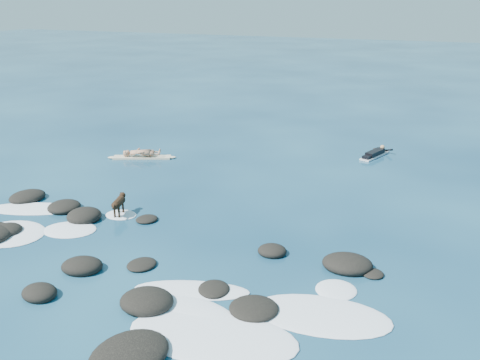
% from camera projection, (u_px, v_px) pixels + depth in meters
% --- Properties ---
extents(ground, '(160.00, 160.00, 0.00)m').
position_uv_depth(ground, '(148.00, 242.00, 16.21)').
color(ground, '#0A2642').
rests_on(ground, ground).
extents(reef_rocks, '(14.24, 8.09, 0.50)m').
position_uv_depth(reef_rocks, '(115.00, 265.00, 14.64)').
color(reef_rocks, black).
rests_on(reef_rocks, ground).
extents(breaking_foam, '(14.47, 6.65, 0.12)m').
position_uv_depth(breaking_foam, '(155.00, 277.00, 14.22)').
color(breaking_foam, white).
rests_on(breaking_foam, ground).
extents(standing_surfer_rig, '(2.99, 1.53, 1.78)m').
position_uv_depth(standing_surfer_rig, '(141.00, 143.00, 24.26)').
color(standing_surfer_rig, beige).
rests_on(standing_surfer_rig, ground).
extents(paddling_surfer_rig, '(1.28, 2.27, 0.40)m').
position_uv_depth(paddling_surfer_rig, '(375.00, 154.00, 24.74)').
color(paddling_surfer_rig, silver).
rests_on(paddling_surfer_rig, ground).
extents(dog, '(0.48, 1.14, 0.74)m').
position_uv_depth(dog, '(119.00, 202.00, 18.00)').
color(dog, black).
rests_on(dog, ground).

